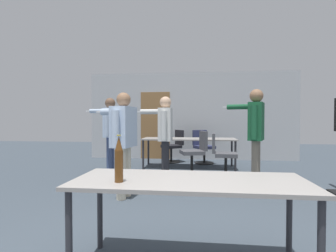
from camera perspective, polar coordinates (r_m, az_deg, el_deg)
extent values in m
cube|color=#B2B5B7|center=(8.01, 5.06, 2.19)|extent=(6.29, 0.10, 2.63)
cube|color=olive|center=(8.06, -2.79, 0.12)|extent=(0.90, 0.02, 2.05)
cube|color=gray|center=(2.11, 4.73, -11.87)|extent=(1.82, 0.71, 0.03)
cylinder|color=#2D2D33|center=(2.16, -20.77, -21.98)|extent=(0.05, 0.05, 0.71)
cylinder|color=#2D2D33|center=(2.66, -14.60, -17.33)|extent=(0.05, 0.05, 0.71)
cylinder|color=#2D2D33|center=(2.62, 24.88, -17.74)|extent=(0.05, 0.05, 0.71)
cube|color=gray|center=(6.56, 4.57, -2.83)|extent=(2.31, 0.79, 0.03)
cylinder|color=#2D2D33|center=(6.40, -5.44, -6.25)|extent=(0.05, 0.05, 0.71)
cylinder|color=#2D2D33|center=(6.32, 14.47, -6.39)|extent=(0.05, 0.05, 0.71)
cylinder|color=#2D2D33|center=(7.05, -4.29, -5.54)|extent=(0.05, 0.05, 0.71)
cylinder|color=#2D2D33|center=(6.98, 13.71, -5.65)|extent=(0.05, 0.05, 0.71)
cylinder|color=#28282D|center=(5.02, -0.68, -7.83)|extent=(0.13, 0.13, 0.80)
cylinder|color=#28282D|center=(5.20, -0.44, -7.52)|extent=(0.13, 0.13, 0.80)
cube|color=silver|center=(5.04, -0.56, 0.36)|extent=(0.24, 0.43, 0.63)
sphere|color=#DBAD89|center=(5.05, -0.56, 5.18)|extent=(0.22, 0.22, 0.22)
cylinder|color=silver|center=(4.78, -0.93, 0.08)|extent=(0.10, 0.10, 0.54)
cylinder|color=silver|center=(5.35, -3.13, 3.13)|extent=(0.54, 0.11, 0.10)
cube|color=white|center=(5.40, -6.30, 3.11)|extent=(0.12, 0.04, 0.03)
cylinder|color=beige|center=(4.07, -10.16, -10.14)|extent=(0.14, 0.14, 0.79)
cylinder|color=beige|center=(4.25, -9.03, -9.65)|extent=(0.14, 0.14, 0.79)
cube|color=silver|center=(4.08, -9.63, -0.17)|extent=(0.33, 0.50, 0.62)
sphere|color=#936B4C|center=(4.09, -9.65, 5.69)|extent=(0.22, 0.22, 0.22)
cylinder|color=silver|center=(3.82, -11.42, -0.67)|extent=(0.11, 0.11, 0.53)
cylinder|color=silver|center=(4.46, -11.24, 3.06)|extent=(0.55, 0.19, 0.11)
cube|color=white|center=(4.59, -14.59, 2.99)|extent=(0.12, 0.05, 0.03)
cylinder|color=#3D4C75|center=(5.91, -12.67, -6.38)|extent=(0.12, 0.12, 0.82)
cylinder|color=#3D4C75|center=(6.07, -12.20, -6.18)|extent=(0.12, 0.12, 0.82)
cube|color=silver|center=(5.94, -12.47, 0.72)|extent=(0.23, 0.39, 0.64)
sphere|color=brown|center=(5.95, -12.49, 4.91)|extent=(0.23, 0.23, 0.23)
cylinder|color=silver|center=(5.71, -13.20, 0.57)|extent=(0.09, 0.09, 0.56)
cylinder|color=silver|center=(6.26, -14.25, 3.18)|extent=(0.56, 0.11, 0.09)
cube|color=white|center=(6.37, -16.87, 3.13)|extent=(0.12, 0.04, 0.03)
cylinder|color=slate|center=(4.83, 18.44, -8.02)|extent=(0.13, 0.13, 0.84)
cylinder|color=slate|center=(4.99, 18.72, -7.70)|extent=(0.13, 0.13, 0.84)
cube|color=#195633|center=(4.85, 18.65, 0.97)|extent=(0.35, 0.46, 0.66)
sphere|color=#936B4C|center=(4.86, 18.69, 6.26)|extent=(0.23, 0.23, 0.23)
cylinder|color=#195633|center=(4.60, 18.21, 0.78)|extent=(0.10, 0.10, 0.57)
cylinder|color=#195633|center=(5.15, 15.89, 4.05)|extent=(0.57, 0.29, 0.10)
cube|color=white|center=(5.22, 12.46, 4.04)|extent=(0.13, 0.07, 0.03)
cylinder|color=black|center=(7.32, 7.91, -7.97)|extent=(0.52, 0.52, 0.03)
cylinder|color=black|center=(7.29, 7.91, -6.38)|extent=(0.06, 0.06, 0.38)
cube|color=navy|center=(7.26, 7.92, -4.58)|extent=(0.62, 0.62, 0.08)
cube|color=navy|center=(7.46, 6.92, -2.49)|extent=(0.41, 0.26, 0.42)
cylinder|color=black|center=(5.86, 12.46, -10.34)|extent=(0.52, 0.52, 0.03)
cylinder|color=black|center=(5.82, 12.47, -8.37)|extent=(0.06, 0.06, 0.38)
cube|color=#4C4C51|center=(5.79, 12.48, -6.12)|extent=(0.49, 0.49, 0.08)
cube|color=#4C4C51|center=(5.76, 9.90, -3.65)|extent=(0.09, 0.44, 0.42)
cylinder|color=black|center=(7.46, 0.70, -7.78)|extent=(0.52, 0.52, 0.03)
cylinder|color=black|center=(7.43, 0.70, -6.22)|extent=(0.06, 0.06, 0.38)
cube|color=black|center=(7.40, 0.70, -4.47)|extent=(0.63, 0.63, 0.08)
cube|color=black|center=(7.50, 2.48, -2.48)|extent=(0.28, 0.40, 0.42)
cylinder|color=black|center=(5.83, 5.20, -10.38)|extent=(0.52, 0.52, 0.03)
cylinder|color=black|center=(5.79, 5.20, -8.18)|extent=(0.06, 0.06, 0.42)
cube|color=#4C4C51|center=(5.75, 5.21, -5.71)|extent=(0.57, 0.57, 0.08)
cube|color=#4C4C51|center=(5.80, 7.71, -3.18)|extent=(0.18, 0.44, 0.42)
cylinder|color=#563314|center=(2.02, -10.64, -8.59)|extent=(0.06, 0.06, 0.24)
cone|color=#563314|center=(1.99, -10.66, -3.67)|extent=(0.06, 0.06, 0.11)
cylinder|color=gold|center=(1.99, -10.67, -2.01)|extent=(0.03, 0.03, 0.01)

